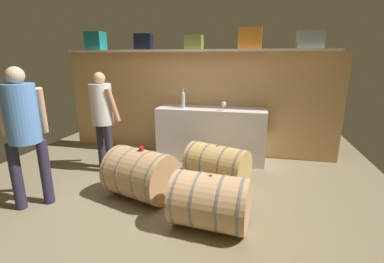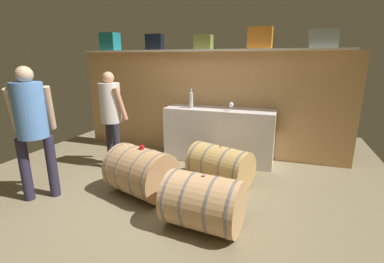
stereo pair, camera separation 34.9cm
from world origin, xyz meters
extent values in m
cube|color=#7E7053|center=(0.00, 0.55, -0.01)|extent=(6.41, 7.58, 0.02)
cube|color=tan|center=(0.00, 2.19, 0.96)|extent=(5.21, 0.10, 1.93)
cube|color=silver|center=(0.00, 2.04, 1.94)|extent=(4.80, 0.40, 0.03)
cube|color=#1A7680|center=(-1.94, 2.04, 2.13)|extent=(0.36, 0.27, 0.34)
cube|color=black|center=(-0.95, 2.04, 2.10)|extent=(0.32, 0.20, 0.29)
cube|color=olive|center=(0.00, 2.04, 2.08)|extent=(0.31, 0.20, 0.25)
cube|color=orange|center=(0.97, 2.04, 2.13)|extent=(0.39, 0.23, 0.34)
cube|color=gray|center=(1.92, 2.04, 2.10)|extent=(0.42, 0.22, 0.28)
cube|color=white|center=(0.37, 1.84, 0.48)|extent=(1.93, 0.59, 0.95)
cylinder|color=#B3BDB9|center=(-0.12, 1.74, 1.07)|extent=(0.07, 0.07, 0.24)
sphere|color=#B3BDB9|center=(-0.12, 1.74, 1.20)|extent=(0.07, 0.07, 0.07)
cylinder|color=#B3BDB9|center=(-0.12, 1.74, 1.25)|extent=(0.02, 0.02, 0.09)
cylinder|color=white|center=(0.60, 1.68, 0.95)|extent=(0.07, 0.07, 0.00)
cylinder|color=white|center=(0.60, 1.68, 0.99)|extent=(0.01, 0.01, 0.07)
sphere|color=white|center=(0.60, 1.68, 1.06)|extent=(0.08, 0.08, 0.08)
sphere|color=maroon|center=(0.60, 1.68, 1.05)|extent=(0.05, 0.05, 0.05)
cylinder|color=tan|center=(-0.29, 0.20, 0.33)|extent=(0.99, 0.87, 0.65)
cylinder|color=gray|center=(-0.62, 0.30, 0.33)|extent=(0.23, 0.64, 0.66)
cylinder|color=gray|center=(-0.42, 0.24, 0.33)|extent=(0.23, 0.64, 0.66)
cylinder|color=gray|center=(-0.16, 0.16, 0.33)|extent=(0.23, 0.64, 0.66)
cylinder|color=gray|center=(0.04, 0.09, 0.33)|extent=(0.23, 0.64, 0.66)
cylinder|color=#94493B|center=(-0.29, 0.20, 0.66)|extent=(0.04, 0.04, 0.01)
cylinder|color=tan|center=(0.62, 0.92, 0.28)|extent=(1.03, 0.82, 0.55)
cylinder|color=slate|center=(0.26, 1.04, 0.28)|extent=(0.22, 0.54, 0.56)
cylinder|color=slate|center=(0.48, 0.96, 0.28)|extent=(0.22, 0.54, 0.56)
cylinder|color=slate|center=(0.75, 0.87, 0.28)|extent=(0.22, 0.54, 0.56)
cylinder|color=slate|center=(0.97, 0.79, 0.28)|extent=(0.22, 0.54, 0.56)
cylinder|color=#924545|center=(0.62, 0.92, 0.56)|extent=(0.04, 0.04, 0.01)
cylinder|color=tan|center=(0.71, -0.24, 0.30)|extent=(0.87, 0.67, 0.60)
cylinder|color=slate|center=(0.37, -0.21, 0.30)|extent=(0.08, 0.61, 0.61)
cylinder|color=slate|center=(0.58, -0.23, 0.30)|extent=(0.08, 0.61, 0.61)
cylinder|color=slate|center=(0.84, -0.26, 0.30)|extent=(0.08, 0.61, 0.61)
cylinder|color=slate|center=(1.05, -0.28, 0.30)|extent=(0.08, 0.61, 0.61)
cylinder|color=#934A4E|center=(0.71, -0.24, 0.61)|extent=(0.04, 0.04, 0.01)
cylinder|color=red|center=(-0.26, 0.20, 0.69)|extent=(0.06, 0.06, 0.05)
cylinder|color=#2A263B|center=(-1.39, -0.21, 0.42)|extent=(0.13, 0.13, 0.84)
cylinder|color=#2A263B|center=(-1.63, -0.41, 0.42)|extent=(0.13, 0.13, 0.84)
cylinder|color=#5687CE|center=(-1.51, -0.31, 1.18)|extent=(0.36, 0.36, 0.69)
sphere|color=#D2A985|center=(-1.51, -0.31, 1.62)|extent=(0.20, 0.20, 0.20)
cylinder|color=#D2A985|center=(-1.42, -0.10, 1.18)|extent=(0.21, 0.23, 0.59)
cylinder|color=#D2A985|center=(-1.74, -0.37, 1.18)|extent=(0.25, 0.27, 0.58)
cylinder|color=#2B2B36|center=(-1.13, 0.87, 0.39)|extent=(0.12, 0.12, 0.78)
cylinder|color=#2B2B36|center=(-1.37, 1.02, 0.39)|extent=(0.12, 0.12, 0.78)
cylinder|color=silver|center=(-1.25, 0.95, 1.10)|extent=(0.34, 0.34, 0.64)
sphere|color=tan|center=(-1.25, 0.95, 1.51)|extent=(0.19, 0.19, 0.19)
cylinder|color=tan|center=(-1.03, 0.92, 1.10)|extent=(0.19, 0.23, 0.55)
cylinder|color=tan|center=(-1.36, 1.13, 1.10)|extent=(0.20, 0.25, 0.54)
camera|label=1|loc=(1.12, -2.85, 1.79)|focal=25.31mm
camera|label=2|loc=(1.46, -2.75, 1.79)|focal=25.31mm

